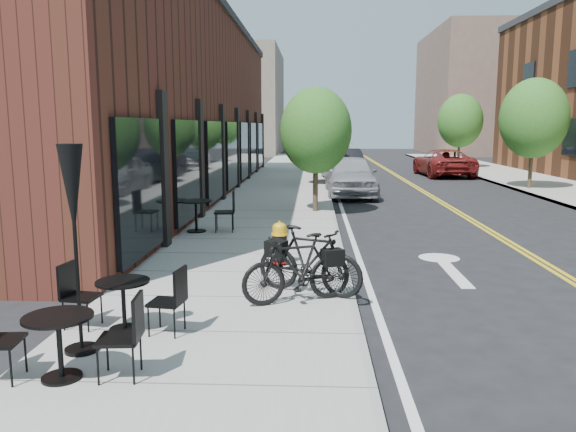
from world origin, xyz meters
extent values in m
plane|color=black|center=(0.00, 0.00, 0.00)|extent=(120.00, 120.00, 0.00)
cube|color=#9E9B93|center=(-2.00, 10.00, 0.06)|extent=(4.00, 70.00, 0.12)
cube|color=#462216|center=(-6.50, 14.00, 3.50)|extent=(5.00, 28.00, 7.00)
cube|color=#726656|center=(-8.00, 48.00, 5.00)|extent=(8.00, 14.00, 10.00)
cube|color=brown|center=(16.00, 50.00, 6.00)|extent=(10.00, 16.00, 12.00)
cylinder|color=#382B1E|center=(-0.60, 9.00, 0.93)|extent=(0.16, 0.16, 1.61)
ellipsoid|color=#22551B|center=(-0.60, 9.00, 2.61)|extent=(2.20, 2.20, 2.64)
cylinder|color=#382B1E|center=(-0.60, 17.00, 0.96)|extent=(0.16, 0.16, 1.68)
ellipsoid|color=#22551B|center=(-0.60, 17.00, 2.72)|extent=(2.30, 2.30, 2.76)
cylinder|color=#382B1E|center=(-0.60, 25.00, 0.91)|extent=(0.16, 0.16, 1.57)
ellipsoid|color=#22551B|center=(-0.60, 25.00, 2.54)|extent=(2.10, 2.10, 2.52)
cylinder|color=#382B1E|center=(-0.60, 33.00, 0.98)|extent=(0.16, 0.16, 1.71)
ellipsoid|color=#22551B|center=(-0.60, 33.00, 2.79)|extent=(2.40, 2.40, 2.88)
cylinder|color=#382B1E|center=(8.60, 16.00, 1.03)|extent=(0.16, 0.16, 1.82)
ellipsoid|color=#22551B|center=(8.60, 16.00, 3.06)|extent=(2.80, 2.80, 3.36)
cylinder|color=#382B1E|center=(8.60, 28.00, 1.03)|extent=(0.16, 0.16, 1.82)
ellipsoid|color=#22551B|center=(8.60, 28.00, 3.06)|extent=(2.80, 2.80, 3.36)
cylinder|color=maroon|center=(-1.31, 2.15, 0.15)|extent=(0.39, 0.39, 0.05)
cylinder|color=black|center=(-1.31, 2.15, 0.42)|extent=(0.30, 0.30, 0.55)
cylinder|color=yellow|center=(-1.31, 2.15, 0.70)|extent=(0.34, 0.34, 0.04)
cylinder|color=yellow|center=(-1.31, 2.15, 0.77)|extent=(0.29, 0.29, 0.13)
ellipsoid|color=yellow|center=(-1.31, 2.15, 0.85)|extent=(0.28, 0.28, 0.16)
cylinder|color=yellow|center=(-1.31, 2.15, 0.93)|extent=(0.05, 0.05, 0.05)
imported|color=black|center=(-0.90, -0.22, 0.64)|extent=(1.80, 1.13, 1.05)
imported|color=black|center=(-0.72, 0.22, 0.66)|extent=(1.85, 1.21, 1.08)
cylinder|color=black|center=(-3.31, -2.93, 0.13)|extent=(0.45, 0.45, 0.03)
cylinder|color=black|center=(-3.31, -2.93, 0.46)|extent=(0.06, 0.06, 0.66)
cylinder|color=black|center=(-3.31, -2.93, 0.80)|extent=(0.78, 0.78, 0.03)
cylinder|color=black|center=(-3.12, -1.49, 0.13)|extent=(0.45, 0.45, 0.03)
cylinder|color=black|center=(-3.12, -1.49, 0.45)|extent=(0.06, 0.06, 0.64)
cylinder|color=black|center=(-3.12, -1.49, 0.77)|extent=(0.78, 0.78, 0.03)
cylinder|color=black|center=(-3.60, 5.37, 0.14)|extent=(0.52, 0.52, 0.03)
cylinder|color=black|center=(-3.60, 5.37, 0.51)|extent=(0.07, 0.07, 0.76)
cylinder|color=black|center=(-3.60, 5.37, 0.90)|extent=(0.90, 0.90, 0.03)
cylinder|color=black|center=(-3.40, -2.20, 0.14)|extent=(0.39, 0.39, 0.04)
cylinder|color=black|center=(-3.40, -2.20, 1.33)|extent=(0.04, 0.04, 2.36)
cone|color=black|center=(-3.40, -2.20, 2.04)|extent=(0.29, 0.29, 1.04)
imported|color=#999AA0|center=(0.80, 13.82, 0.81)|extent=(1.98, 4.78, 1.62)
imported|color=black|center=(0.80, 19.34, 0.81)|extent=(2.26, 5.10, 1.63)
imported|color=silver|center=(0.80, 27.35, 0.82)|extent=(2.75, 5.84, 1.65)
imported|color=maroon|center=(6.48, 22.92, 0.74)|extent=(2.71, 5.44, 1.48)
camera|label=1|loc=(-0.67, -8.39, 2.76)|focal=35.00mm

